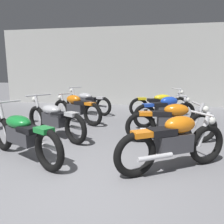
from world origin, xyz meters
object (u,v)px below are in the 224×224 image
object	(u,v)px
motorcycle_left_row_0	(22,134)
motorcycle_right_row_0	(174,141)
motorcycle_left_row_1	(54,118)
motorcycle_left_row_3	(87,102)
motorcycle_right_row_3	(160,103)
motorcycle_right_row_1	(172,122)
motorcycle_right_row_2	(166,110)
motorcycle_left_row_2	(76,108)

from	to	relation	value
motorcycle_left_row_0	motorcycle_right_row_0	xyz separation A→B (m)	(2.53, -0.00, 0.01)
motorcycle_left_row_1	motorcycle_left_row_3	size ratio (longest dim) A/B	0.96
motorcycle_left_row_0	motorcycle_right_row_3	distance (m)	5.01
motorcycle_right_row_1	motorcycle_right_row_2	distance (m)	1.45
motorcycle_right_row_0	motorcycle_right_row_2	distance (m)	2.85
motorcycle_left_row_3	motorcycle_right_row_3	bearing A→B (deg)	-1.67
motorcycle_right_row_3	motorcycle_right_row_0	bearing A→B (deg)	-89.86
motorcycle_left_row_3	motorcycle_right_row_0	distance (m)	5.14
motorcycle_left_row_3	motorcycle_right_row_1	distance (m)	4.07
motorcycle_left_row_1	motorcycle_right_row_3	world-z (taller)	same
motorcycle_left_row_0	motorcycle_right_row_3	bearing A→B (deg)	59.74
motorcycle_left_row_0	motorcycle_left_row_2	xyz separation A→B (m)	(-0.01, 2.82, 0.01)
motorcycle_left_row_0	motorcycle_right_row_2	xyz separation A→B (m)	(2.62, 2.84, 0.01)
motorcycle_right_row_0	motorcycle_right_row_2	bearing A→B (deg)	88.27
motorcycle_left_row_0	motorcycle_left_row_3	world-z (taller)	same
motorcycle_left_row_3	motorcycle_right_row_0	xyz separation A→B (m)	(2.65, -4.40, 0.01)
motorcycle_right_row_2	motorcycle_right_row_1	bearing A→B (deg)	-89.59
motorcycle_left_row_1	motorcycle_right_row_2	bearing A→B (deg)	30.02
motorcycle_left_row_2	motorcycle_right_row_3	bearing A→B (deg)	30.65
motorcycle_left_row_0	motorcycle_left_row_2	distance (m)	2.82
motorcycle_left_row_0	motorcycle_right_row_1	distance (m)	2.98
motorcycle_right_row_1	motorcycle_right_row_2	bearing A→B (deg)	90.41
motorcycle_left_row_0	motorcycle_left_row_1	bearing A→B (deg)	90.86
motorcycle_left_row_0	motorcycle_left_row_1	distance (m)	1.32
motorcycle_right_row_0	motorcycle_right_row_3	bearing A→B (deg)	90.14
motorcycle_right_row_0	motorcycle_left_row_0	bearing A→B (deg)	179.95
motorcycle_left_row_3	motorcycle_right_row_3	world-z (taller)	same
motorcycle_left_row_3	motorcycle_right_row_3	distance (m)	2.64
motorcycle_right_row_0	motorcycle_right_row_2	xyz separation A→B (m)	(0.09, 2.85, 0.00)
motorcycle_right_row_2	motorcycle_left_row_0	bearing A→B (deg)	-132.65
motorcycle_right_row_0	motorcycle_right_row_1	distance (m)	1.40
motorcycle_right_row_2	motorcycle_right_row_3	world-z (taller)	motorcycle_right_row_3
motorcycle_right_row_0	motorcycle_left_row_2	bearing A→B (deg)	131.93
motorcycle_left_row_3	motorcycle_left_row_2	bearing A→B (deg)	-85.90
motorcycle_left_row_0	motorcycle_left_row_3	bearing A→B (deg)	91.54
motorcycle_right_row_2	motorcycle_left_row_2	bearing A→B (deg)	-179.59
motorcycle_right_row_1	motorcycle_left_row_3	bearing A→B (deg)	132.44
motorcycle_left_row_0	motorcycle_left_row_2	size ratio (longest dim) A/B	1.08
motorcycle_left_row_1	motorcycle_left_row_0	bearing A→B (deg)	-89.14
motorcycle_right_row_1	motorcycle_left_row_0	bearing A→B (deg)	-152.06
motorcycle_left_row_3	motorcycle_right_row_1	size ratio (longest dim) A/B	1.02
motorcycle_left_row_3	motorcycle_right_row_0	size ratio (longest dim) A/B	1.15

